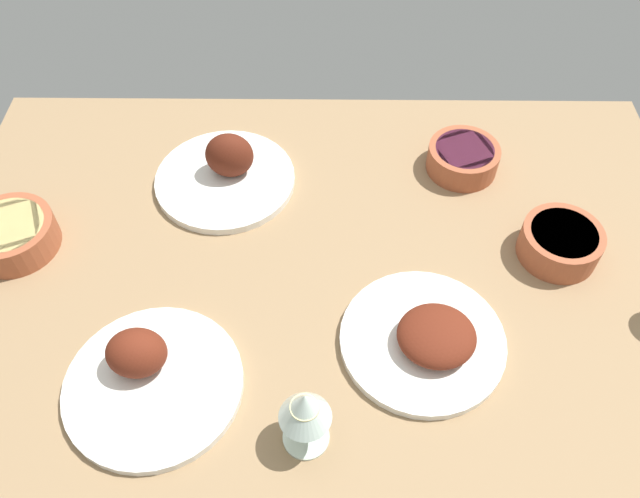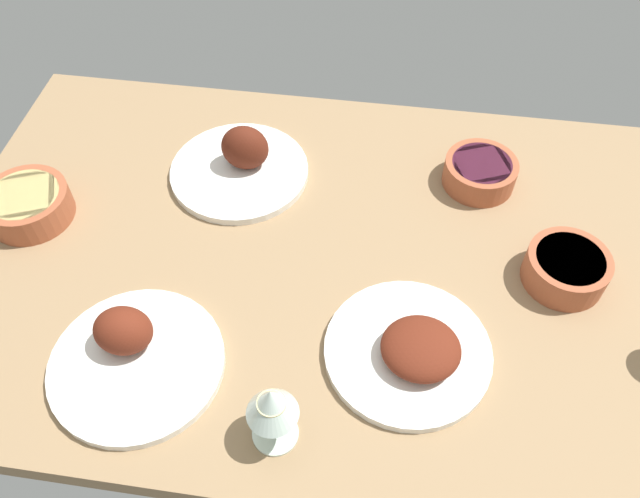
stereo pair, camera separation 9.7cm
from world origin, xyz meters
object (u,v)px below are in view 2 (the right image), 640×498
plate_far_side (241,163)px  bowl_onions (480,172)px  plate_center_main (413,350)px  wine_glass (272,405)px  bowl_pasta (28,204)px  plate_near_viewer (133,353)px  bowl_potatoes (566,268)px

plate_far_side → bowl_onions: 47.44cm
plate_center_main → wine_glass: bearing=39.5°
bowl_pasta → plate_far_side: bearing=-155.4°
plate_near_viewer → bowl_onions: plate_near_viewer is taller
plate_near_viewer → bowl_potatoes: 74.42cm
plate_far_side → bowl_potatoes: size_ratio=1.93×
plate_center_main → bowl_pasta: bearing=-15.6°
plate_center_main → bowl_potatoes: plate_center_main is taller
bowl_pasta → wine_glass: wine_glass is taller
plate_near_viewer → plate_center_main: size_ratio=1.03×
bowl_potatoes → plate_center_main: bearing=37.5°
plate_far_side → bowl_pasta: size_ratio=1.74×
bowl_potatoes → plate_far_side: bearing=-16.3°
plate_near_viewer → bowl_onions: size_ratio=1.96×
plate_near_viewer → bowl_pasta: 40.36cm
bowl_onions → bowl_pasta: bearing=14.0°
bowl_potatoes → wine_glass: (44.85, 35.46, 6.66)cm
plate_center_main → bowl_onions: bearing=-104.7°
plate_center_main → bowl_potatoes: bearing=-142.5°
wine_glass → bowl_potatoes: bearing=-141.7°
bowl_potatoes → bowl_pasta: bowl_potatoes is taller
bowl_onions → wine_glass: wine_glass is taller
bowl_potatoes → wine_glass: 57.56cm
bowl_potatoes → bowl_onions: (14.53, -22.12, -0.30)cm
bowl_potatoes → bowl_onions: bowl_potatoes is taller
plate_center_main → wine_glass: (19.42, 15.98, 7.82)cm
plate_far_side → bowl_onions: size_ratio=1.95×
plate_far_side → bowl_onions: (-47.27, -4.03, 0.39)cm
plate_near_viewer → plate_center_main: (-44.11, -6.99, -0.10)cm
plate_far_side → plate_near_viewer: bearing=80.2°
plate_far_side → wine_glass: size_ratio=1.98×
wine_glass → bowl_pasta: bearing=-33.9°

